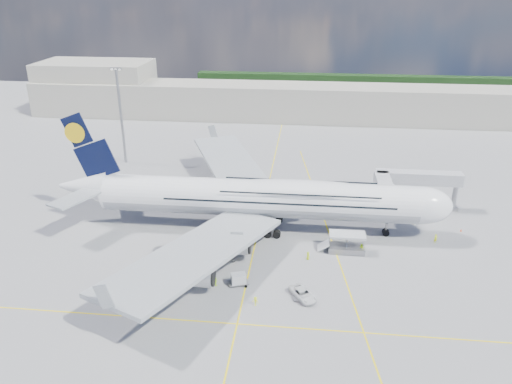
# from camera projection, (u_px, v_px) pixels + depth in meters

# --- Properties ---
(ground) EXTENTS (300.00, 300.00, 0.00)m
(ground) POSITION_uv_depth(u_px,v_px,m) (253.00, 254.00, 90.94)
(ground) COLOR gray
(ground) RESTS_ON ground
(taxi_line_main) EXTENTS (0.25, 220.00, 0.01)m
(taxi_line_main) POSITION_uv_depth(u_px,v_px,m) (253.00, 254.00, 90.94)
(taxi_line_main) COLOR yellow
(taxi_line_main) RESTS_ON ground
(taxi_line_cross) EXTENTS (120.00, 0.25, 0.01)m
(taxi_line_cross) POSITION_uv_depth(u_px,v_px,m) (237.00, 324.00, 72.69)
(taxi_line_cross) COLOR yellow
(taxi_line_cross) RESTS_ON ground
(taxi_line_diag) EXTENTS (14.16, 99.06, 0.01)m
(taxi_line_diag) POSITION_uv_depth(u_px,v_px,m) (329.00, 232.00, 98.67)
(taxi_line_diag) COLOR yellow
(taxi_line_diag) RESTS_ON ground
(airliner) EXTENTS (77.26, 79.15, 23.71)m
(airliner) POSITION_uv_depth(u_px,v_px,m) (260.00, 198.00, 97.31)
(airliner) COLOR white
(airliner) RESTS_ON ground
(jet_bridge) EXTENTS (18.80, 12.10, 8.50)m
(jet_bridge) POSITION_uv_depth(u_px,v_px,m) (405.00, 183.00, 104.36)
(jet_bridge) COLOR #B7B7BC
(jet_bridge) RESTS_ON ground
(cargo_loader) EXTENTS (8.53, 3.20, 3.67)m
(cargo_loader) POSITION_uv_depth(u_px,v_px,m) (346.00, 245.00, 91.41)
(cargo_loader) COLOR silver
(cargo_loader) RESTS_ON ground
(light_mast) EXTENTS (3.00, 0.70, 25.50)m
(light_mast) POSITION_uv_depth(u_px,v_px,m) (121.00, 115.00, 130.72)
(light_mast) COLOR gray
(light_mast) RESTS_ON ground
(terminal) EXTENTS (180.00, 16.00, 12.00)m
(terminal) POSITION_uv_depth(u_px,v_px,m) (284.00, 102.00, 175.22)
(terminal) COLOR #B2AD9E
(terminal) RESTS_ON ground
(hangar) EXTENTS (40.00, 22.00, 18.00)m
(hangar) POSITION_uv_depth(u_px,v_px,m) (97.00, 86.00, 185.55)
(hangar) COLOR #B2AD9E
(hangar) RESTS_ON ground
(tree_line) EXTENTS (160.00, 6.00, 8.00)m
(tree_line) POSITION_uv_depth(u_px,v_px,m) (383.00, 85.00, 213.10)
(tree_line) COLOR #193814
(tree_line) RESTS_ON ground
(dolly_row_a) EXTENTS (3.32, 1.96, 0.47)m
(dolly_row_a) POSITION_uv_depth(u_px,v_px,m) (163.00, 249.00, 92.01)
(dolly_row_a) COLOR gray
(dolly_row_a) RESTS_ON ground
(dolly_row_b) EXTENTS (3.33, 2.49, 1.88)m
(dolly_row_b) POSITION_uv_depth(u_px,v_px,m) (183.00, 262.00, 86.43)
(dolly_row_b) COLOR gray
(dolly_row_b) RESTS_ON ground
(dolly_row_c) EXTENTS (3.71, 2.39, 0.51)m
(dolly_row_c) POSITION_uv_depth(u_px,v_px,m) (226.00, 258.00, 89.02)
(dolly_row_c) COLOR gray
(dolly_row_c) RESTS_ON ground
(dolly_back) EXTENTS (3.45, 2.47, 0.46)m
(dolly_back) POSITION_uv_depth(u_px,v_px,m) (156.00, 262.00, 87.92)
(dolly_back) COLOR gray
(dolly_back) RESTS_ON ground
(dolly_nose_far) EXTENTS (3.02, 1.97, 0.41)m
(dolly_nose_far) POSITION_uv_depth(u_px,v_px,m) (302.00, 298.00, 77.99)
(dolly_nose_far) COLOR gray
(dolly_nose_far) RESTS_ON ground
(dolly_nose_near) EXTENTS (3.63, 2.64, 2.06)m
(dolly_nose_near) POSITION_uv_depth(u_px,v_px,m) (238.00, 279.00, 81.44)
(dolly_nose_near) COLOR gray
(dolly_nose_near) RESTS_ON ground
(baggage_tug) EXTENTS (3.00, 1.58, 1.81)m
(baggage_tug) POSITION_uv_depth(u_px,v_px,m) (198.00, 250.00, 90.70)
(baggage_tug) COLOR silver
(baggage_tug) RESTS_ON ground
(catering_truck_inner) EXTENTS (7.57, 4.85, 4.19)m
(catering_truck_inner) POSITION_uv_depth(u_px,v_px,m) (235.00, 186.00, 115.25)
(catering_truck_inner) COLOR gray
(catering_truck_inner) RESTS_ON ground
(catering_truck_outer) EXTENTS (7.52, 5.78, 4.13)m
(catering_truck_outer) POSITION_uv_depth(u_px,v_px,m) (229.00, 153.00, 137.25)
(catering_truck_outer) COLOR gray
(catering_truck_outer) RESTS_ON ground
(service_van) EXTENTS (4.98, 5.81, 1.48)m
(service_van) POSITION_uv_depth(u_px,v_px,m) (303.00, 294.00, 78.26)
(service_van) COLOR white
(service_van) RESTS_ON ground
(crew_nose) EXTENTS (0.80, 0.71, 1.85)m
(crew_nose) POSITION_uv_depth(u_px,v_px,m) (436.00, 239.00, 94.42)
(crew_nose) COLOR #DAEA18
(crew_nose) RESTS_ON ground
(crew_loader) EXTENTS (1.16, 1.18, 1.92)m
(crew_loader) POSITION_uv_depth(u_px,v_px,m) (361.00, 249.00, 90.83)
(crew_loader) COLOR #BFEF19
(crew_loader) RESTS_ON ground
(crew_wing) EXTENTS (0.63, 1.02, 1.63)m
(crew_wing) POSITION_uv_depth(u_px,v_px,m) (216.00, 282.00, 81.34)
(crew_wing) COLOR #C1FD1A
(crew_wing) RESTS_ON ground
(crew_van) EXTENTS (0.83, 0.91, 1.56)m
(crew_van) POSITION_uv_depth(u_px,v_px,m) (308.00, 256.00, 88.91)
(crew_van) COLOR #C7E217
(crew_van) RESTS_ON ground
(crew_tug) EXTENTS (1.14, 0.83, 1.58)m
(crew_tug) POSITION_uv_depth(u_px,v_px,m) (255.00, 301.00, 76.44)
(crew_tug) COLOR #F1FF1A
(crew_tug) RESTS_ON ground
(cone_nose) EXTENTS (0.39, 0.39, 0.50)m
(cone_nose) POSITION_uv_depth(u_px,v_px,m) (461.00, 230.00, 99.05)
(cone_nose) COLOR #FF480D
(cone_nose) RESTS_ON ground
(cone_wing_left_inner) EXTENTS (0.46, 0.46, 0.59)m
(cone_wing_left_inner) POSITION_uv_depth(u_px,v_px,m) (196.00, 201.00, 112.03)
(cone_wing_left_inner) COLOR #FF480D
(cone_wing_left_inner) RESTS_ON ground
(cone_wing_left_outer) EXTENTS (0.39, 0.39, 0.49)m
(cone_wing_left_outer) POSITION_uv_depth(u_px,v_px,m) (201.00, 190.00, 117.40)
(cone_wing_left_outer) COLOR #FF480D
(cone_wing_left_outer) RESTS_ON ground
(cone_wing_right_inner) EXTENTS (0.49, 0.49, 0.62)m
(cone_wing_right_inner) POSITION_uv_depth(u_px,v_px,m) (209.00, 256.00, 89.74)
(cone_wing_right_inner) COLOR #FF480D
(cone_wing_right_inner) RESTS_ON ground
(cone_wing_right_outer) EXTENTS (0.46, 0.46, 0.58)m
(cone_wing_right_outer) POSITION_uv_depth(u_px,v_px,m) (154.00, 272.00, 84.88)
(cone_wing_right_outer) COLOR #FF480D
(cone_wing_right_outer) RESTS_ON ground
(cone_tail) EXTENTS (0.42, 0.42, 0.54)m
(cone_tail) POSITION_uv_depth(u_px,v_px,m) (117.00, 204.00, 110.16)
(cone_tail) COLOR #FF480D
(cone_tail) RESTS_ON ground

